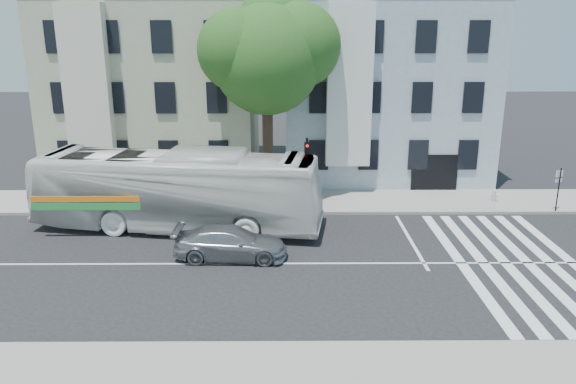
{
  "coord_description": "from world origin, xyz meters",
  "views": [
    {
      "loc": [
        0.88,
        -20.78,
        9.24
      ],
      "look_at": [
        1.03,
        2.04,
        2.4
      ],
      "focal_mm": 35.0,
      "sensor_mm": 36.0,
      "label": 1
    }
  ],
  "objects_px": {
    "bus": "(177,190)",
    "sedan": "(231,243)",
    "traffic_signal": "(307,165)",
    "fire_hydrant": "(494,195)"
  },
  "relations": [
    {
      "from": "sedan",
      "to": "traffic_signal",
      "type": "bearing_deg",
      "value": -27.34
    },
    {
      "from": "bus",
      "to": "sedan",
      "type": "relative_size",
      "value": 2.91
    },
    {
      "from": "bus",
      "to": "traffic_signal",
      "type": "xyz_separation_m",
      "value": [
        6.08,
        2.26,
        0.62
      ]
    },
    {
      "from": "fire_hydrant",
      "to": "sedan",
      "type": "bearing_deg",
      "value": -151.93
    },
    {
      "from": "traffic_signal",
      "to": "sedan",
      "type": "bearing_deg",
      "value": -126.96
    },
    {
      "from": "bus",
      "to": "sedan",
      "type": "distance_m",
      "value": 4.66
    },
    {
      "from": "bus",
      "to": "fire_hydrant",
      "type": "height_order",
      "value": "bus"
    },
    {
      "from": "traffic_signal",
      "to": "fire_hydrant",
      "type": "bearing_deg",
      "value": 0.21
    },
    {
      "from": "fire_hydrant",
      "to": "traffic_signal",
      "type": "bearing_deg",
      "value": -172.56
    },
    {
      "from": "sedan",
      "to": "traffic_signal",
      "type": "xyz_separation_m",
      "value": [
        3.33,
        5.83,
        1.81
      ]
    }
  ]
}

